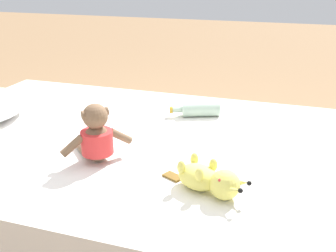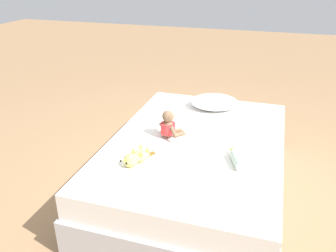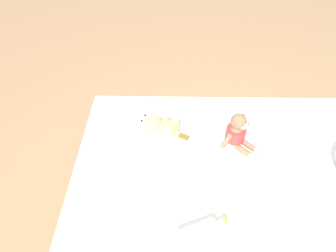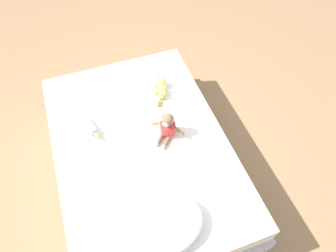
{
  "view_description": "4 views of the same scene",
  "coord_description": "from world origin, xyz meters",
  "px_view_note": "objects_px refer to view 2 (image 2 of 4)",
  "views": [
    {
      "loc": [
        -1.45,
        -0.69,
        1.18
      ],
      "look_at": [
        -0.02,
        -0.23,
        0.57
      ],
      "focal_mm": 41.62,
      "sensor_mm": 36.0,
      "label": 1
    },
    {
      "loc": [
        0.52,
        -2.44,
        1.79
      ],
      "look_at": [
        -0.24,
        -0.02,
        0.58
      ],
      "focal_mm": 36.97,
      "sensor_mm": 36.0,
      "label": 2
    },
    {
      "loc": [
        0.95,
        -0.42,
        1.87
      ],
      "look_at": [
        -0.32,
        -0.44,
        0.54
      ],
      "focal_mm": 30.68,
      "sensor_mm": 36.0,
      "label": 3
    },
    {
      "loc": [
        0.24,
        1.31,
        2.53
      ],
      "look_at": [
        -0.24,
        -0.02,
        0.58
      ],
      "focal_mm": 32.35,
      "sensor_mm": 36.0,
      "label": 4
    }
  ],
  "objects_px": {
    "plush_monkey": "(169,126)",
    "plush_yellow_creature": "(137,157)",
    "pillow": "(214,102)",
    "bed": "(196,166)",
    "glass_bottle": "(237,160)"
  },
  "relations": [
    {
      "from": "plush_monkey",
      "to": "plush_yellow_creature",
      "type": "xyz_separation_m",
      "value": [
        -0.1,
        -0.47,
        -0.05
      ]
    },
    {
      "from": "plush_yellow_creature",
      "to": "glass_bottle",
      "type": "height_order",
      "value": "plush_yellow_creature"
    },
    {
      "from": "plush_monkey",
      "to": "plush_yellow_creature",
      "type": "relative_size",
      "value": 0.79
    },
    {
      "from": "plush_monkey",
      "to": "plush_yellow_creature",
      "type": "height_order",
      "value": "plush_monkey"
    },
    {
      "from": "plush_yellow_creature",
      "to": "glass_bottle",
      "type": "bearing_deg",
      "value": 16.1
    },
    {
      "from": "glass_bottle",
      "to": "plush_monkey",
      "type": "bearing_deg",
      "value": 155.67
    },
    {
      "from": "bed",
      "to": "glass_bottle",
      "type": "distance_m",
      "value": 0.53
    },
    {
      "from": "pillow",
      "to": "bed",
      "type": "bearing_deg",
      "value": -90.56
    },
    {
      "from": "pillow",
      "to": "plush_yellow_creature",
      "type": "relative_size",
      "value": 1.64
    },
    {
      "from": "bed",
      "to": "plush_monkey",
      "type": "xyz_separation_m",
      "value": [
        -0.23,
        -0.01,
        0.34
      ]
    },
    {
      "from": "plush_monkey",
      "to": "glass_bottle",
      "type": "bearing_deg",
      "value": -24.33
    },
    {
      "from": "bed",
      "to": "plush_yellow_creature",
      "type": "relative_size",
      "value": 6.29
    },
    {
      "from": "pillow",
      "to": "plush_yellow_creature",
      "type": "bearing_deg",
      "value": -105.89
    },
    {
      "from": "plush_yellow_creature",
      "to": "glass_bottle",
      "type": "xyz_separation_m",
      "value": [
        0.69,
        0.2,
        -0.01
      ]
    },
    {
      "from": "plush_monkey",
      "to": "glass_bottle",
      "type": "relative_size",
      "value": 1.02
    }
  ]
}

